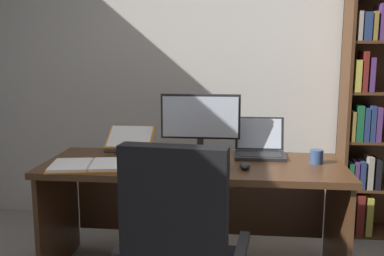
{
  "coord_description": "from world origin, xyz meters",
  "views": [
    {
      "loc": [
        0.05,
        -1.74,
        1.44
      ],
      "look_at": [
        -0.23,
        0.89,
        0.98
      ],
      "focal_mm": 40.8,
      "sensor_mm": 36.0,
      "label": 1
    }
  ],
  "objects": [
    {
      "name": "bookshelf",
      "position": [
        1.16,
        1.75,
        1.1
      ],
      "size": [
        0.76,
        0.32,
        2.28
      ],
      "color": "#4C2D19",
      "rests_on": "ground"
    },
    {
      "name": "coffee_mug",
      "position": [
        0.55,
        1.0,
        0.8
      ],
      "size": [
        0.08,
        0.08,
        0.09
      ],
      "primitive_type": "cylinder",
      "color": "#334C7A",
      "rests_on": "desk"
    },
    {
      "name": "keyboard",
      "position": [
        -0.2,
        0.81,
        0.76
      ],
      "size": [
        0.42,
        0.15,
        0.02
      ],
      "primitive_type": "cube",
      "color": "#232326",
      "rests_on": "desk"
    },
    {
      "name": "monitor",
      "position": [
        -0.2,
        1.17,
        0.97
      ],
      "size": [
        0.54,
        0.16,
        0.42
      ],
      "color": "#232326",
      "rests_on": "desk"
    },
    {
      "name": "computer_mouse",
      "position": [
        0.1,
        0.81,
        0.77
      ],
      "size": [
        0.06,
        0.1,
        0.04
      ],
      "primitive_type": "ellipsoid",
      "color": "#232326",
      "rests_on": "desk"
    },
    {
      "name": "notepad",
      "position": [
        -0.54,
        1.0,
        0.76
      ],
      "size": [
        0.18,
        0.23,
        0.01
      ],
      "primitive_type": "cube",
      "rotation": [
        0.0,
        0.0,
        0.16
      ],
      "color": "white",
      "rests_on": "desk"
    },
    {
      "name": "pen",
      "position": [
        -0.52,
        1.0,
        0.77
      ],
      "size": [
        0.14,
        0.04,
        0.01
      ],
      "primitive_type": "cylinder",
      "rotation": [
        0.0,
        1.57,
        0.2
      ],
      "color": "maroon",
      "rests_on": "notepad"
    },
    {
      "name": "reading_stand_with_book",
      "position": [
        -0.71,
        1.23,
        0.83
      ],
      "size": [
        0.33,
        0.28,
        0.16
      ],
      "color": "#232326",
      "rests_on": "desk"
    },
    {
      "name": "wall_back",
      "position": [
        0.0,
        1.98,
        1.42
      ],
      "size": [
        5.06,
        0.12,
        2.84
      ],
      "primitive_type": "cube",
      "color": "beige",
      "rests_on": "ground"
    },
    {
      "name": "laptop",
      "position": [
        0.2,
        1.17,
        0.81
      ],
      "size": [
        0.33,
        0.31,
        0.25
      ],
      "color": "#232326",
      "rests_on": "desk"
    },
    {
      "name": "open_binder",
      "position": [
        -0.84,
        0.76,
        0.76
      ],
      "size": [
        0.54,
        0.39,
        0.02
      ],
      "rotation": [
        0.0,
        0.0,
        0.18
      ],
      "color": "orange",
      "rests_on": "desk"
    },
    {
      "name": "desk",
      "position": [
        -0.23,
        1.02,
        0.55
      ],
      "size": [
        1.9,
        0.71,
        0.75
      ],
      "color": "#4C2D19",
      "rests_on": "ground"
    }
  ]
}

